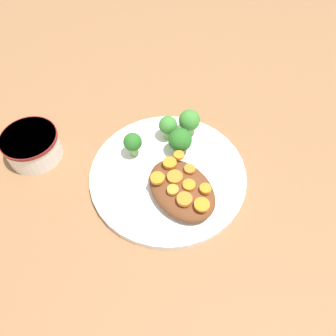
# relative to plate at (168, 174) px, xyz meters

# --- Properties ---
(ground_plane) EXTENTS (4.00, 4.00, 0.00)m
(ground_plane) POSITION_rel_plate_xyz_m (0.00, 0.00, -0.01)
(ground_plane) COLOR #8C603D
(plate) EXTENTS (0.28, 0.28, 0.02)m
(plate) POSITION_rel_plate_xyz_m (0.00, 0.00, 0.00)
(plate) COLOR white
(plate) RESTS_ON ground_plane
(dip_bowl) EXTENTS (0.10, 0.10, 0.05)m
(dip_bowl) POSITION_rel_plate_xyz_m (0.19, 0.18, 0.02)
(dip_bowl) COLOR white
(dip_bowl) RESTS_ON ground_plane
(stew_mound) EXTENTS (0.14, 0.10, 0.03)m
(stew_mound) POSITION_rel_plate_xyz_m (-0.05, 0.01, 0.02)
(stew_mound) COLOR brown
(stew_mound) RESTS_ON plate
(broccoli_floret_0) EXTENTS (0.03, 0.03, 0.05)m
(broccoli_floret_0) POSITION_rel_plate_xyz_m (0.07, 0.03, 0.04)
(broccoli_floret_0) COLOR #7FA85B
(broccoli_floret_0) RESTS_ON plate
(broccoli_floret_1) EXTENTS (0.04, 0.04, 0.05)m
(broccoli_floret_1) POSITION_rel_plate_xyz_m (0.07, -0.05, 0.03)
(broccoli_floret_1) COLOR #7FA85B
(broccoli_floret_1) RESTS_ON plate
(broccoli_floret_2) EXTENTS (0.04, 0.04, 0.05)m
(broccoli_floret_2) POSITION_rel_plate_xyz_m (0.06, -0.09, 0.04)
(broccoli_floret_2) COLOR #759E51
(broccoli_floret_2) RESTS_ON plate
(broccoli_floret_3) EXTENTS (0.04, 0.04, 0.06)m
(broccoli_floret_3) POSITION_rel_plate_xyz_m (0.03, -0.05, 0.04)
(broccoli_floret_3) COLOR #7FA85B
(broccoli_floret_3) RESTS_ON plate
(carrot_slice_0) EXTENTS (0.02, 0.02, 0.01)m
(carrot_slice_0) POSITION_rel_plate_xyz_m (-0.01, 0.00, 0.04)
(carrot_slice_0) COLOR orange
(carrot_slice_0) RESTS_ON stew_mound
(carrot_slice_1) EXTENTS (0.02, 0.02, 0.01)m
(carrot_slice_1) POSITION_rel_plate_xyz_m (-0.03, -0.02, 0.04)
(carrot_slice_1) COLOR orange
(carrot_slice_1) RESTS_ON stew_mound
(carrot_slice_2) EXTENTS (0.02, 0.02, 0.01)m
(carrot_slice_2) POSITION_rel_plate_xyz_m (-0.02, 0.03, 0.04)
(carrot_slice_2) COLOR orange
(carrot_slice_2) RESTS_ON stew_mound
(carrot_slice_3) EXTENTS (0.03, 0.03, 0.01)m
(carrot_slice_3) POSITION_rel_plate_xyz_m (-0.08, 0.02, 0.04)
(carrot_slice_3) COLOR orange
(carrot_slice_3) RESTS_ON stew_mound
(carrot_slice_4) EXTENTS (0.02, 0.02, 0.01)m
(carrot_slice_4) POSITION_rel_plate_xyz_m (-0.08, -0.02, 0.04)
(carrot_slice_4) COLOR orange
(carrot_slice_4) RESTS_ON stew_mound
(carrot_slice_5) EXTENTS (0.02, 0.02, 0.01)m
(carrot_slice_5) POSITION_rel_plate_xyz_m (-0.06, -0.00, 0.04)
(carrot_slice_5) COLOR orange
(carrot_slice_5) RESTS_ON stew_mound
(carrot_slice_6) EXTENTS (0.03, 0.03, 0.01)m
(carrot_slice_6) POSITION_rel_plate_xyz_m (-0.03, 0.01, 0.04)
(carrot_slice_6) COLOR orange
(carrot_slice_6) RESTS_ON stew_mound
(carrot_slice_7) EXTENTS (0.02, 0.02, 0.01)m
(carrot_slice_7) POSITION_rel_plate_xyz_m (-0.10, 0.01, 0.04)
(carrot_slice_7) COLOR orange
(carrot_slice_7) RESTS_ON stew_mound
(carrot_slice_8) EXTENTS (0.02, 0.02, 0.00)m
(carrot_slice_8) POSITION_rel_plate_xyz_m (-0.00, -0.02, 0.04)
(carrot_slice_8) COLOR orange
(carrot_slice_8) RESTS_ON stew_mound
(carrot_slice_9) EXTENTS (0.02, 0.02, 0.01)m
(carrot_slice_9) POSITION_rel_plate_xyz_m (-0.05, 0.03, 0.04)
(carrot_slice_9) COLOR orange
(carrot_slice_9) RESTS_ON stew_mound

